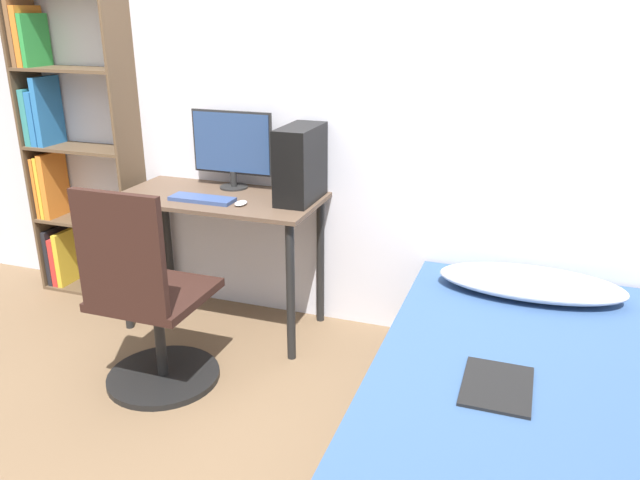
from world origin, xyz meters
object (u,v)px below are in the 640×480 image
(office_chair, at_px, (149,314))
(monitor, at_px, (232,146))
(keyboard, at_px, (202,199))
(bed, at_px, (516,422))
(bookshelf, at_px, (64,150))
(pc_tower, at_px, (301,164))

(office_chair, bearing_deg, monitor, 88.56)
(keyboard, bearing_deg, office_chair, -88.14)
(bed, distance_m, monitor, 1.99)
(bookshelf, bearing_deg, office_chair, -36.98)
(pc_tower, bearing_deg, keyboard, -159.09)
(bed, distance_m, keyboard, 1.84)
(bed, relative_size, pc_tower, 5.06)
(bookshelf, xyz_separation_m, office_chair, (1.10, -0.83, -0.51))
(keyboard, relative_size, pc_tower, 0.89)
(bed, xyz_separation_m, pc_tower, (-1.17, 0.78, 0.74))
(office_chair, xyz_separation_m, pc_tower, (0.46, 0.75, 0.57))
(bed, xyz_separation_m, keyboard, (-1.65, 0.59, 0.56))
(office_chair, xyz_separation_m, keyboard, (-0.02, 0.57, 0.39))
(bookshelf, height_order, bed, bookshelf)
(monitor, distance_m, pc_tower, 0.45)
(bookshelf, height_order, keyboard, bookshelf)
(bed, height_order, pc_tower, pc_tower)
(monitor, bearing_deg, office_chair, -91.44)
(bed, xyz_separation_m, monitor, (-1.61, 0.88, 0.78))
(bookshelf, relative_size, keyboard, 5.34)
(bookshelf, relative_size, monitor, 3.91)
(keyboard, bearing_deg, bookshelf, 166.57)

